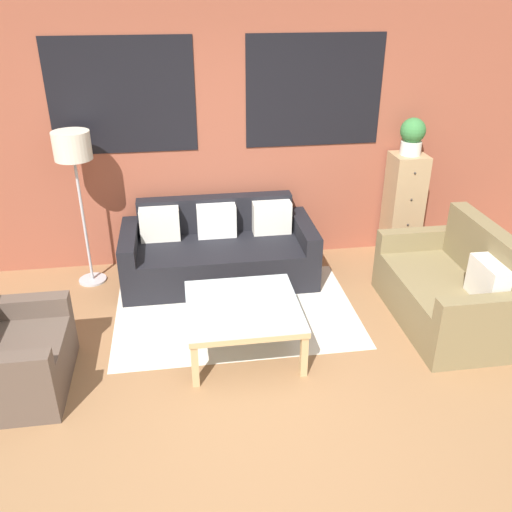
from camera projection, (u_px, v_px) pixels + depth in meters
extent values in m
plane|color=#8E6642|center=(257.00, 400.00, 4.03)|extent=(16.00, 16.00, 0.00)
cube|color=brown|center=(221.00, 133.00, 5.55)|extent=(8.40, 0.08, 2.80)
cube|color=black|center=(122.00, 96.00, 5.20)|extent=(1.40, 0.01, 1.10)
cube|color=black|center=(315.00, 91.00, 5.45)|extent=(1.40, 0.01, 1.10)
cube|color=silver|center=(236.00, 311.00, 5.12)|extent=(2.24, 1.52, 0.00)
cube|color=black|center=(220.00, 265.00, 5.53)|extent=(1.62, 0.72, 0.40)
cube|color=black|center=(216.00, 231.00, 5.83)|extent=(1.62, 0.16, 0.78)
cube|color=black|center=(131.00, 259.00, 5.44)|extent=(0.16, 0.88, 0.58)
cube|color=black|center=(304.00, 248.00, 5.68)|extent=(0.16, 0.88, 0.58)
cube|color=silver|center=(160.00, 224.00, 5.53)|extent=(0.40, 0.16, 0.34)
cube|color=white|center=(217.00, 221.00, 5.61)|extent=(0.40, 0.16, 0.34)
cube|color=silver|center=(272.00, 218.00, 5.69)|extent=(0.40, 0.16, 0.34)
cube|color=olive|center=(434.00, 301.00, 4.89)|extent=(0.64, 1.15, 0.42)
cube|color=olive|center=(480.00, 273.00, 4.83)|extent=(0.16, 1.15, 0.92)
cube|color=olive|center=(415.00, 258.00, 5.43)|extent=(0.80, 0.14, 0.62)
cube|color=olive|center=(481.00, 331.00, 4.29)|extent=(0.80, 0.14, 0.62)
cube|color=silver|center=(488.00, 281.00, 4.44)|extent=(0.16, 0.40, 0.34)
cube|color=brown|center=(24.00, 365.00, 4.09)|extent=(0.64, 0.63, 0.40)
cube|color=brown|center=(22.00, 328.00, 4.39)|extent=(0.80, 0.14, 0.56)
cube|color=silver|center=(243.00, 305.00, 4.43)|extent=(0.92, 0.92, 0.01)
cube|color=tan|center=(250.00, 339.00, 4.06)|extent=(0.92, 0.05, 0.05)
cube|color=tan|center=(237.00, 282.00, 4.82)|extent=(0.92, 0.05, 0.05)
cube|color=tan|center=(190.00, 313.00, 4.38)|extent=(0.05, 0.92, 0.05)
cube|color=tan|center=(295.00, 304.00, 4.50)|extent=(0.05, 0.92, 0.05)
cube|color=tan|center=(195.00, 363.00, 4.09)|extent=(0.06, 0.06, 0.42)
cube|color=tan|center=(304.00, 353.00, 4.21)|extent=(0.06, 0.06, 0.42)
cube|color=tan|center=(190.00, 304.00, 4.84)|extent=(0.06, 0.06, 0.42)
cube|color=tan|center=(283.00, 297.00, 4.95)|extent=(0.06, 0.06, 0.42)
cylinder|color=#B2B2B7|center=(93.00, 280.00, 5.65)|extent=(0.28, 0.28, 0.02)
cylinder|color=#B2B2B7|center=(84.00, 222.00, 5.35)|extent=(0.03, 0.03, 1.28)
cylinder|color=beige|center=(72.00, 146.00, 5.00)|extent=(0.35, 0.35, 0.26)
cube|color=tan|center=(403.00, 206.00, 5.95)|extent=(0.36, 0.35, 1.16)
sphere|color=#38332D|center=(415.00, 173.00, 5.59)|extent=(0.02, 0.02, 0.02)
sphere|color=#38332D|center=(411.00, 200.00, 5.73)|extent=(0.02, 0.02, 0.02)
sphere|color=#38332D|center=(408.00, 225.00, 5.86)|extent=(0.02, 0.02, 0.02)
sphere|color=#38332D|center=(405.00, 249.00, 5.99)|extent=(0.02, 0.02, 0.02)
cylinder|color=silver|center=(411.00, 148.00, 5.66)|extent=(0.22, 0.22, 0.14)
sphere|color=#387A3D|center=(413.00, 131.00, 5.57)|extent=(0.26, 0.26, 0.26)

